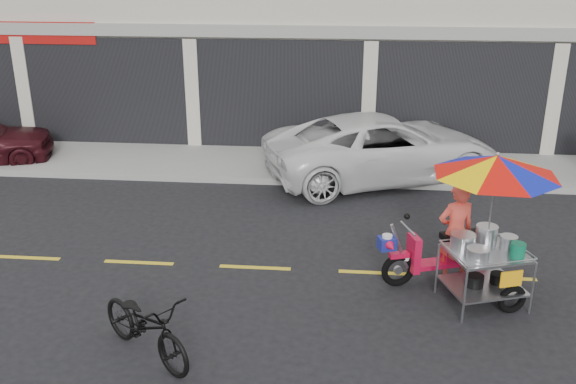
{
  "coord_description": "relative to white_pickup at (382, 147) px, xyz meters",
  "views": [
    {
      "loc": [
        -0.57,
        -9.5,
        5.03
      ],
      "look_at": [
        -1.5,
        0.6,
        1.15
      ],
      "focal_mm": 40.0,
      "sensor_mm": 36.0,
      "label": 1
    }
  ],
  "objects": [
    {
      "name": "sidewalk",
      "position": [
        -0.3,
        0.8,
        -0.67
      ],
      "size": [
        45.0,
        3.0,
        0.15
      ],
      "primitive_type": "cube",
      "color": "gray",
      "rests_on": "ground"
    },
    {
      "name": "ground",
      "position": [
        -0.3,
        -4.7,
        -0.75
      ],
      "size": [
        90.0,
        90.0,
        0.0
      ],
      "primitive_type": "plane",
      "color": "black"
    },
    {
      "name": "white_pickup",
      "position": [
        0.0,
        0.0,
        0.0
      ],
      "size": [
        5.9,
        4.3,
        1.49
      ],
      "primitive_type": "imported",
      "rotation": [
        0.0,
        0.0,
        1.95
      ],
      "color": "white",
      "rests_on": "ground"
    },
    {
      "name": "food_vendor_rig",
      "position": [
        1.13,
        -5.21,
        0.73
      ],
      "size": [
        2.74,
        2.28,
        2.36
      ],
      "rotation": [
        0.0,
        0.0,
        0.32
      ],
      "color": "black",
      "rests_on": "ground"
    },
    {
      "name": "centerline",
      "position": [
        -0.3,
        -4.7,
        -0.74
      ],
      "size": [
        42.0,
        0.1,
        0.01
      ],
      "primitive_type": "cube",
      "color": "gold",
      "rests_on": "ground"
    },
    {
      "name": "near_bicycle",
      "position": [
        -3.35,
        -7.29,
        -0.27
      ],
      "size": [
        1.79,
        1.61,
        0.94
      ],
      "primitive_type": "imported",
      "rotation": [
        0.0,
        0.0,
        0.9
      ],
      "color": "black",
      "rests_on": "ground"
    }
  ]
}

